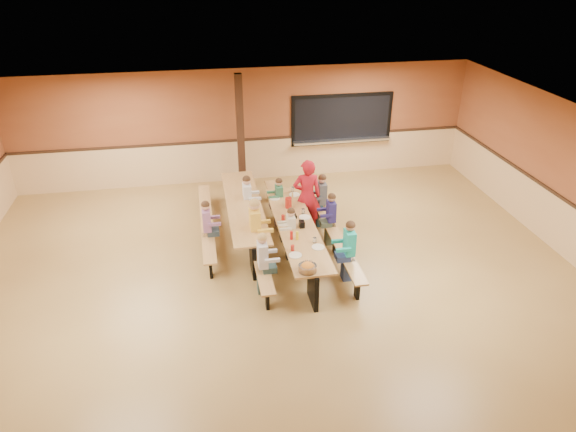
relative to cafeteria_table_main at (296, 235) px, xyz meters
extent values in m
plane|color=olive|center=(-0.53, -0.81, -0.53)|extent=(12.00, 12.00, 0.00)
cube|color=brown|center=(-0.53, 4.19, 0.97)|extent=(12.00, 0.04, 3.00)
cube|color=white|center=(-0.53, -0.81, 2.47)|extent=(12.00, 10.00, 0.04)
cube|color=black|center=(2.07, 4.16, 1.02)|extent=(2.60, 0.06, 1.20)
cube|color=silver|center=(2.07, 4.07, 0.45)|extent=(2.70, 0.28, 0.06)
cube|color=black|center=(-0.73, 3.59, 0.97)|extent=(0.18, 0.18, 3.00)
cube|color=#A77942|center=(0.00, 0.00, 0.19)|extent=(0.75, 3.60, 0.04)
cube|color=black|center=(0.00, -1.55, -0.18)|extent=(0.08, 0.60, 0.70)
cube|color=black|center=(0.00, 1.55, -0.18)|extent=(0.08, 0.60, 0.70)
cube|color=#A77942|center=(-0.83, 0.00, -0.09)|extent=(0.26, 3.60, 0.04)
cube|color=black|center=(-0.83, 0.00, -0.32)|extent=(0.06, 0.18, 0.41)
cube|color=#A77942|center=(0.82, 0.00, -0.09)|extent=(0.26, 3.60, 0.04)
cube|color=black|center=(0.82, 0.00, -0.32)|extent=(0.06, 0.18, 0.41)
cube|color=#A77942|center=(-0.94, 1.15, 0.19)|extent=(0.75, 3.60, 0.04)
cube|color=black|center=(-0.94, -0.40, -0.18)|extent=(0.08, 0.60, 0.70)
cube|color=black|center=(-0.94, 2.70, -0.18)|extent=(0.08, 0.60, 0.70)
cube|color=#A77942|center=(-1.76, 1.15, -0.09)|extent=(0.26, 3.60, 0.04)
cube|color=black|center=(-1.76, 1.15, -0.32)|extent=(0.06, 0.18, 0.41)
cube|color=#A77942|center=(-0.11, 1.15, -0.09)|extent=(0.26, 3.60, 0.04)
cube|color=black|center=(-0.11, 1.15, -0.32)|extent=(0.06, 0.18, 0.41)
imported|color=#AD1321|center=(0.45, 1.07, 0.32)|extent=(0.65, 0.45, 1.69)
cylinder|color=#AD2117|center=(-0.01, 0.82, 0.32)|extent=(0.16, 0.16, 0.22)
cube|color=black|center=(0.09, -0.08, 0.28)|extent=(0.10, 0.14, 0.13)
cylinder|color=yellow|center=(-0.09, -0.54, 0.30)|extent=(0.06, 0.06, 0.17)
cylinder|color=#B2140F|center=(-0.20, -0.51, 0.30)|extent=(0.06, 0.06, 0.17)
cube|color=black|center=(-0.01, 0.35, 0.24)|extent=(0.16, 0.16, 0.06)
cube|color=#A77942|center=(-0.01, 0.35, 0.52)|extent=(0.02, 0.09, 0.50)
camera|label=1|loc=(-1.77, -8.81, 5.19)|focal=32.00mm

